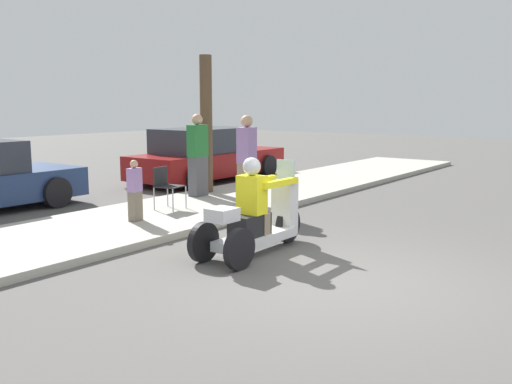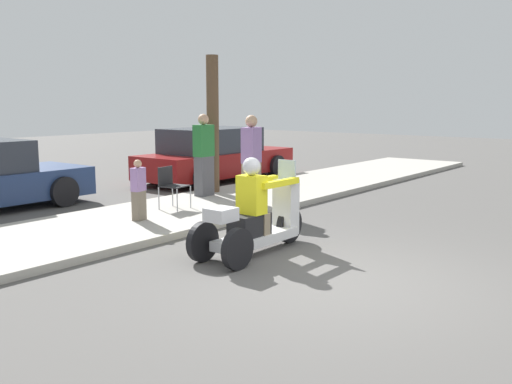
{
  "view_description": "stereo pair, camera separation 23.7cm",
  "coord_description": "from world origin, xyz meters",
  "px_view_note": "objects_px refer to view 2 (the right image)",
  "views": [
    {
      "loc": [
        -6.05,
        -3.16,
        2.2
      ],
      "look_at": [
        0.46,
        1.67,
        0.91
      ],
      "focal_mm": 40.0,
      "sensor_mm": 36.0,
      "label": 1
    },
    {
      "loc": [
        -5.9,
        -3.35,
        2.2
      ],
      "look_at": [
        0.46,
        1.67,
        0.91
      ],
      "focal_mm": 40.0,
      "sensor_mm": 36.0,
      "label": 2
    }
  ],
  "objects_px": {
    "spectator_with_child": "(204,157)",
    "tree_trunk": "(213,125)",
    "spectator_mid_group": "(251,163)",
    "parked_car_lot_center": "(216,156)",
    "motorcycle_trike": "(256,219)",
    "spectator_by_tree": "(139,191)",
    "folding_chair_curbside": "(170,183)"
  },
  "relations": [
    {
      "from": "spectator_with_child",
      "to": "tree_trunk",
      "type": "relative_size",
      "value": 0.58
    },
    {
      "from": "spectator_with_child",
      "to": "tree_trunk",
      "type": "distance_m",
      "value": 0.9
    },
    {
      "from": "spectator_mid_group",
      "to": "parked_car_lot_center",
      "type": "xyz_separation_m",
      "value": [
        3.07,
        3.75,
        -0.3
      ]
    },
    {
      "from": "tree_trunk",
      "to": "motorcycle_trike",
      "type": "bearing_deg",
      "value": -130.54
    },
    {
      "from": "motorcycle_trike",
      "to": "spectator_by_tree",
      "type": "relative_size",
      "value": 2.04
    },
    {
      "from": "motorcycle_trike",
      "to": "spectator_mid_group",
      "type": "height_order",
      "value": "spectator_mid_group"
    },
    {
      "from": "spectator_mid_group",
      "to": "spectator_by_tree",
      "type": "height_order",
      "value": "spectator_mid_group"
    },
    {
      "from": "folding_chair_curbside",
      "to": "tree_trunk",
      "type": "xyz_separation_m",
      "value": [
        2.07,
        0.76,
        1.05
      ]
    },
    {
      "from": "spectator_by_tree",
      "to": "parked_car_lot_center",
      "type": "relative_size",
      "value": 0.22
    },
    {
      "from": "spectator_by_tree",
      "to": "tree_trunk",
      "type": "bearing_deg",
      "value": 19.78
    },
    {
      "from": "spectator_by_tree",
      "to": "spectator_with_child",
      "type": "xyz_separation_m",
      "value": [
        2.66,
        0.93,
        0.36
      ]
    },
    {
      "from": "motorcycle_trike",
      "to": "tree_trunk",
      "type": "distance_m",
      "value": 5.26
    },
    {
      "from": "parked_car_lot_center",
      "to": "tree_trunk",
      "type": "height_order",
      "value": "tree_trunk"
    },
    {
      "from": "spectator_with_child",
      "to": "folding_chair_curbside",
      "type": "height_order",
      "value": "spectator_with_child"
    },
    {
      "from": "motorcycle_trike",
      "to": "folding_chair_curbside",
      "type": "bearing_deg",
      "value": 68.1
    },
    {
      "from": "spectator_by_tree",
      "to": "folding_chair_curbside",
      "type": "bearing_deg",
      "value": 19.0
    },
    {
      "from": "spectator_mid_group",
      "to": "folding_chair_curbside",
      "type": "height_order",
      "value": "spectator_mid_group"
    },
    {
      "from": "parked_car_lot_center",
      "to": "spectator_mid_group",
      "type": "bearing_deg",
      "value": -129.26
    },
    {
      "from": "parked_car_lot_center",
      "to": "folding_chair_curbside",
      "type": "bearing_deg",
      "value": -148.04
    },
    {
      "from": "motorcycle_trike",
      "to": "parked_car_lot_center",
      "type": "bearing_deg",
      "value": 46.57
    },
    {
      "from": "spectator_with_child",
      "to": "folding_chair_curbside",
      "type": "xyz_separation_m",
      "value": [
        -1.53,
        -0.55,
        -0.37
      ]
    },
    {
      "from": "motorcycle_trike",
      "to": "spectator_with_child",
      "type": "height_order",
      "value": "spectator_with_child"
    },
    {
      "from": "motorcycle_trike",
      "to": "folding_chair_curbside",
      "type": "distance_m",
      "value": 3.38
    },
    {
      "from": "motorcycle_trike",
      "to": "spectator_by_tree",
      "type": "distance_m",
      "value": 2.75
    },
    {
      "from": "tree_trunk",
      "to": "spectator_mid_group",
      "type": "bearing_deg",
      "value": -116.84
    },
    {
      "from": "tree_trunk",
      "to": "folding_chair_curbside",
      "type": "bearing_deg",
      "value": -159.8
    },
    {
      "from": "spectator_by_tree",
      "to": "tree_trunk",
      "type": "xyz_separation_m",
      "value": [
        3.2,
        1.15,
        1.04
      ]
    },
    {
      "from": "motorcycle_trike",
      "to": "tree_trunk",
      "type": "relative_size",
      "value": 0.71
    },
    {
      "from": "spectator_by_tree",
      "to": "folding_chair_curbside",
      "type": "distance_m",
      "value": 1.19
    },
    {
      "from": "spectator_with_child",
      "to": "tree_trunk",
      "type": "height_order",
      "value": "tree_trunk"
    },
    {
      "from": "spectator_with_child",
      "to": "spectator_mid_group",
      "type": "bearing_deg",
      "value": -104.11
    },
    {
      "from": "motorcycle_trike",
      "to": "parked_car_lot_center",
      "type": "distance_m",
      "value": 7.9
    }
  ]
}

